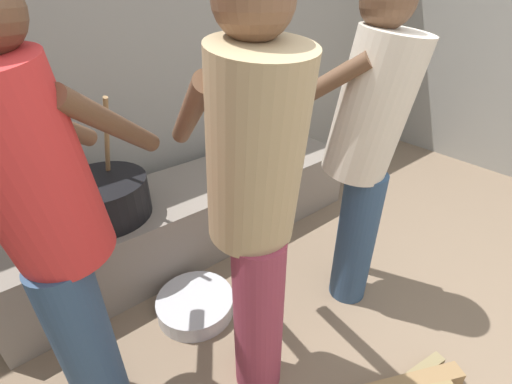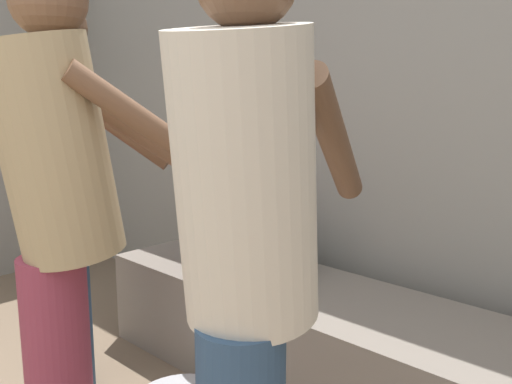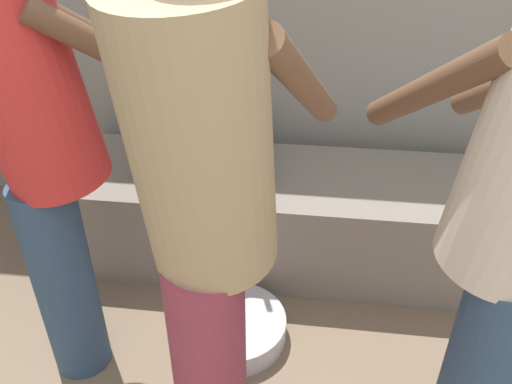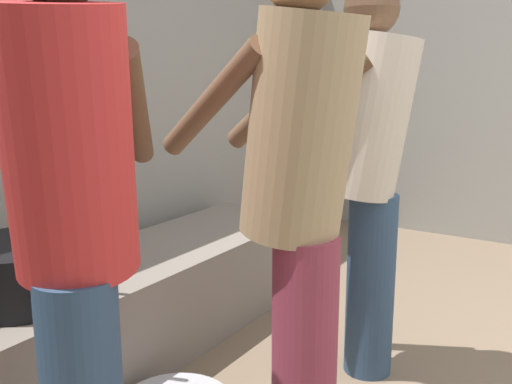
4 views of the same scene
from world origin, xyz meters
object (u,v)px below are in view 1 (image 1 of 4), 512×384
object	(u,v)px
cook_in_cream_shirt	(365,144)
cooking_pot_main	(104,198)
cook_in_tan_shirt	(255,200)
cook_in_red_shirt	(49,222)
metal_mixing_bowl	(195,304)

from	to	relation	value
cook_in_cream_shirt	cooking_pot_main	bearing A→B (deg)	135.29
cooking_pot_main	cook_in_tan_shirt	distance (m)	1.10
cooking_pot_main	cook_in_tan_shirt	world-z (taller)	cook_in_tan_shirt
cooking_pot_main	cook_in_red_shirt	size ratio (longest dim) A/B	0.42
cooking_pot_main	cook_in_cream_shirt	size ratio (longest dim) A/B	0.42
cooking_pot_main	cook_in_cream_shirt	distance (m)	1.38
cooking_pot_main	cook_in_red_shirt	world-z (taller)	cook_in_red_shirt
cook_in_cream_shirt	metal_mixing_bowl	xyz separation A→B (m)	(-0.74, 0.40, -0.87)
cooking_pot_main	metal_mixing_bowl	world-z (taller)	cooking_pot_main
metal_mixing_bowl	cook_in_red_shirt	bearing A→B (deg)	-162.89
metal_mixing_bowl	cook_in_cream_shirt	bearing A→B (deg)	-28.53
cooking_pot_main	cook_in_cream_shirt	bearing A→B (deg)	-44.71
cooking_pot_main	metal_mixing_bowl	distance (m)	0.76
cook_in_tan_shirt	cook_in_cream_shirt	bearing A→B (deg)	5.68
cook_in_tan_shirt	metal_mixing_bowl	size ratio (longest dim) A/B	3.92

